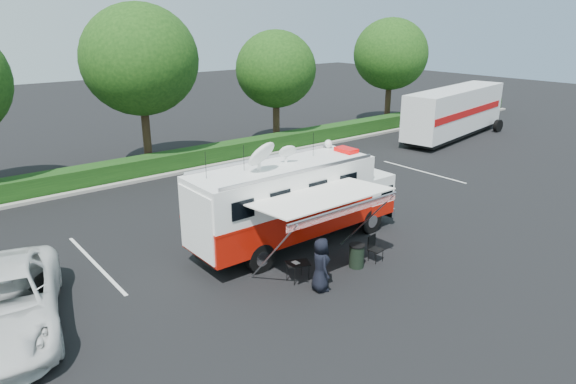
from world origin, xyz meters
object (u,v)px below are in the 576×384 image
object	(u,v)px
white_suv	(7,332)
semi_trailer	(455,112)
command_truck	(295,201)
folding_table	(298,264)
trash_bin	(357,256)

from	to	relation	value
white_suv	semi_trailer	world-z (taller)	semi_trailer
command_truck	folding_table	xyz separation A→B (m)	(-1.72, -2.25, -1.14)
command_truck	white_suv	bearing A→B (deg)	177.50
white_suv	semi_trailer	xyz separation A→B (m)	(29.97, 6.65, 1.81)
command_truck	white_suv	distance (m)	9.84
trash_bin	semi_trailer	size ratio (longest dim) A/B	0.07
command_truck	folding_table	world-z (taller)	command_truck
folding_table	semi_trailer	world-z (taller)	semi_trailer
command_truck	folding_table	distance (m)	3.05
white_suv	command_truck	bearing A→B (deg)	12.54
folding_table	semi_trailer	xyz separation A→B (m)	(22.00, 9.32, 1.23)
trash_bin	semi_trailer	world-z (taller)	semi_trailer
command_truck	folding_table	size ratio (longest dim) A/B	9.47
command_truck	semi_trailer	world-z (taller)	command_truck
command_truck	trash_bin	size ratio (longest dim) A/B	10.27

